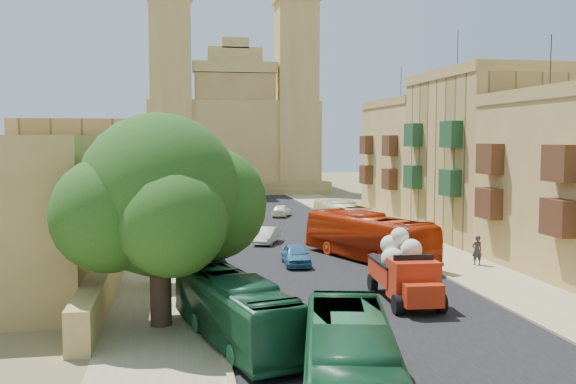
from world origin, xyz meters
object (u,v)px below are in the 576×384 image
object	(u,v)px
olive_pickup	(356,237)
street_tree_a	(155,229)
street_tree_c	(164,197)
car_white_a	(267,236)
church	(232,131)
street_tree_d	(166,182)
street_tree_b	(160,211)
bus_cream_east	(342,219)
bus_red_east	(368,237)
bus_green_north	(235,309)
red_truck	(405,270)
car_blue_a	(296,255)
car_cream	(368,244)
car_white_b	(281,210)
bus_green_south	(351,380)
pedestrian_a	(477,250)
car_dkblue	(220,208)
car_blue_b	(220,200)
pedestrian_c	(404,241)

from	to	relation	value
olive_pickup	street_tree_a	bearing A→B (deg)	-145.34
street_tree_c	car_white_a	bearing A→B (deg)	-52.63
church	street_tree_d	distance (m)	32.77
street_tree_b	bus_cream_east	distance (m)	15.38
street_tree_c	bus_red_east	size ratio (longest dim) A/B	0.37
street_tree_d	bus_green_north	world-z (taller)	street_tree_d
street_tree_d	olive_pickup	world-z (taller)	street_tree_d
red_truck	car_blue_a	distance (m)	10.85
street_tree_d	car_blue_a	xyz separation A→B (m)	(8.85, -31.70, -2.75)
car_cream	car_white_b	distance (m)	22.25
street_tree_a	street_tree_d	bearing A→B (deg)	90.00
bus_green_south	car_white_b	bearing A→B (deg)	95.48
bus_green_north	car_cream	size ratio (longest dim) A/B	2.44
street_tree_a	pedestrian_a	bearing A→B (deg)	6.52
street_tree_d	car_dkblue	bearing A→B (deg)	-13.48
bus_green_north	car_dkblue	world-z (taller)	bus_green_north
pedestrian_a	street_tree_d	bearing A→B (deg)	-59.81
car_white_a	car_cream	world-z (taller)	car_white_a
street_tree_b	bus_green_north	distance (m)	23.29
street_tree_b	bus_red_east	bearing A→B (deg)	-26.10
car_blue_b	pedestrian_c	size ratio (longest dim) A/B	2.15
car_cream	car_blue_b	bearing A→B (deg)	-63.00
church	car_blue_a	distance (m)	62.95
red_truck	olive_pickup	size ratio (longest dim) A/B	1.39
red_truck	car_white_a	distance (m)	19.66
bus_green_north	car_blue_a	distance (m)	16.20
olive_pickup	bus_red_east	xyz separation A→B (m)	(-0.55, -4.91, 0.75)
street_tree_b	car_blue_b	size ratio (longest dim) A/B	1.18
bus_green_north	bus_red_east	xyz separation A→B (m)	(10.50, 16.12, 0.23)
bus_red_east	car_white_a	bearing A→B (deg)	-75.89
car_dkblue	pedestrian_a	distance (m)	35.42
olive_pickup	car_blue_b	distance (m)	34.91
red_truck	pedestrian_c	distance (m)	14.40
car_cream	street_tree_a	bearing A→B (deg)	43.09
street_tree_a	street_tree_b	world-z (taller)	street_tree_a
street_tree_a	car_blue_a	world-z (taller)	street_tree_a
car_blue_a	car_cream	bearing A→B (deg)	36.52
pedestrian_a	car_white_b	bearing A→B (deg)	-74.63
bus_red_east	car_blue_a	distance (m)	5.30
street_tree_b	car_white_b	world-z (taller)	street_tree_b
street_tree_c	car_white_a	xyz separation A→B (m)	(8.18, -10.72, -2.21)
car_blue_b	pedestrian_a	distance (m)	43.97
car_white_a	car_cream	xyz separation A→B (m)	(6.82, -4.81, -0.08)
car_white_a	street_tree_d	bearing A→B (deg)	132.05
bus_red_east	bus_cream_east	size ratio (longest dim) A/B	1.06
bus_green_south	car_blue_b	xyz separation A→B (m)	(0.55, 63.52, -0.91)
church	car_cream	distance (m)	59.04
pedestrian_a	street_tree_a	bearing A→B (deg)	5.33
church	car_dkblue	size ratio (longest dim) A/B	9.22
street_tree_a	car_blue_b	bearing A→B (deg)	81.53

